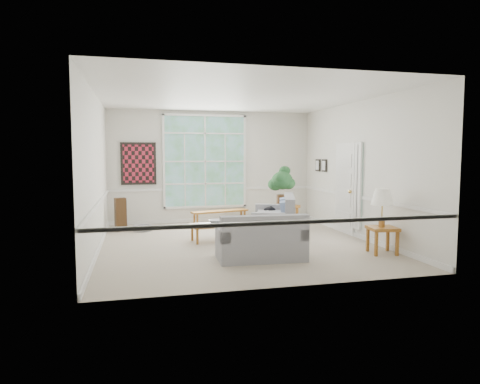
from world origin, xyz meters
name	(u,v)px	position (x,y,z in m)	size (l,w,h in m)	color
floor	(238,244)	(0.00, 0.00, -0.01)	(5.50, 6.00, 0.01)	#A79A88
ceiling	(238,96)	(0.00, 0.00, 3.00)	(5.50, 6.00, 0.02)	white
wall_back	(212,167)	(0.00, 3.00, 1.50)	(5.50, 0.02, 3.00)	silver
wall_front	(288,179)	(0.00, -3.00, 1.50)	(5.50, 0.02, 3.00)	silver
wall_left	(96,172)	(-2.75, 0.00, 1.50)	(0.02, 6.00, 3.00)	silver
wall_right	(360,170)	(2.75, 0.00, 1.50)	(0.02, 6.00, 3.00)	silver
window_back	(205,161)	(-0.20, 2.96, 1.65)	(2.30, 0.08, 2.40)	white
entry_door	(345,188)	(2.71, 0.60, 1.05)	(0.08, 0.90, 2.10)	white
door_sidelight	(358,186)	(2.71, -0.03, 1.15)	(0.08, 0.26, 1.90)	white
wall_art	(139,164)	(-1.95, 2.95, 1.60)	(0.90, 0.06, 1.10)	maroon
wall_frame_near	(324,166)	(2.71, 1.75, 1.55)	(0.04, 0.26, 0.32)	black
wall_frame_far	(318,165)	(2.71, 2.15, 1.55)	(0.04, 0.26, 0.32)	black
loveseat_right	(274,216)	(0.93, 0.48, 0.47)	(0.89, 1.72, 0.93)	gray
loveseat_front	(261,236)	(0.09, -1.39, 0.41)	(1.51, 0.78, 0.82)	gray
coffee_table	(215,232)	(-0.42, 0.36, 0.19)	(0.99, 0.54, 0.37)	#945B1F
pewter_bowl	(215,221)	(-0.39, 0.44, 0.41)	(0.35, 0.35, 0.09)	#9E9EA3
window_bench	(220,217)	(0.11, 2.49, 0.18)	(1.54, 0.30, 0.36)	#945B1F
end_table	(283,217)	(1.52, 1.49, 0.30)	(0.60, 0.60, 0.60)	#945B1F
houseplant	(282,185)	(1.50, 1.55, 1.08)	(0.57, 0.57, 0.98)	#1F4C25
side_table	(382,240)	(2.40, -1.51, 0.25)	(0.49, 0.49, 0.50)	#945B1F
table_lamp	(382,208)	(2.38, -1.51, 0.86)	(0.41, 0.41, 0.71)	white
pet_bed	(143,228)	(-1.89, 1.97, 0.07)	(0.48, 0.48, 0.14)	gray
floor_speaker	(120,215)	(-2.40, 2.05, 0.40)	(0.25, 0.20, 0.80)	#3D2613
cat	(270,209)	(1.04, 1.09, 0.54)	(0.29, 0.21, 0.14)	black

